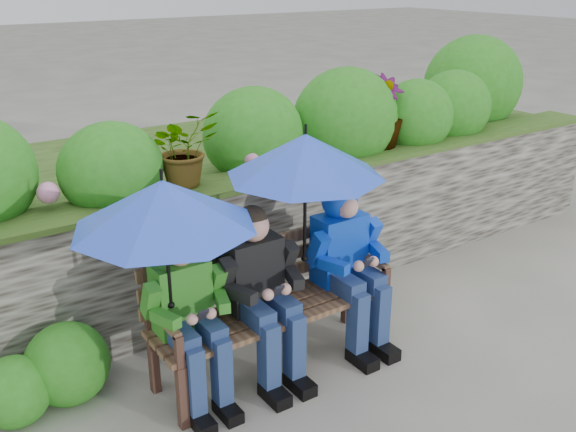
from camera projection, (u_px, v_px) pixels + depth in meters
ground at (296, 347)px, 4.47m from camera, size 60.00×60.00×0.00m
garden_backdrop at (182, 196)px, 5.39m from camera, size 8.00×2.86×1.90m
park_bench at (268, 298)px, 4.13m from camera, size 1.62×0.48×0.86m
boy_left at (189, 312)px, 3.72m from camera, size 0.49×0.57×1.08m
boy_middle at (261, 287)px, 3.96m from camera, size 0.53×0.61×1.13m
boy_right at (347, 253)px, 4.32m from camera, size 0.53×0.65×1.14m
umbrella_left at (163, 204)px, 3.42m from camera, size 1.03×1.03×0.83m
umbrella_right at (305, 155)px, 3.92m from camera, size 1.00×1.00×0.91m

